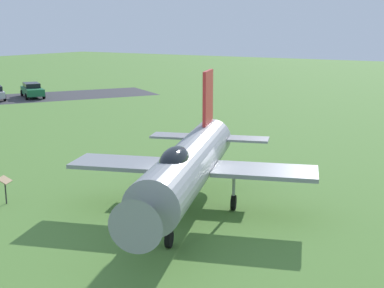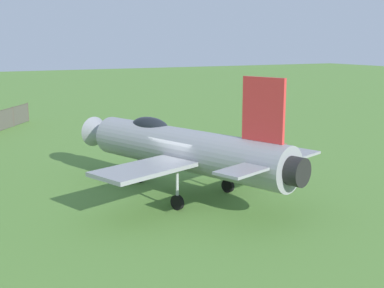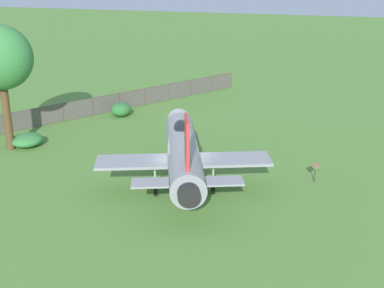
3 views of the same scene
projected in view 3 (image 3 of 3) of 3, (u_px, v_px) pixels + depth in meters
ground_plane at (183, 187)px, 29.26m from camera, size 200.00×200.00×0.00m
display_jet at (183, 151)px, 28.91m from camera, size 9.72×11.91×5.28m
shade_tree at (0, 59)px, 33.00m from camera, size 4.40×3.88×8.41m
perimeter_fence at (47, 115)px, 39.93m from camera, size 22.47×32.71×1.56m
shrub_near_fence at (121, 109)px, 42.30m from camera, size 1.65×1.79×1.13m
shrub_by_tree at (27, 140)px, 35.50m from camera, size 2.12×2.27×0.89m
info_plaque at (315, 168)px, 29.65m from camera, size 0.61×0.71×1.14m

